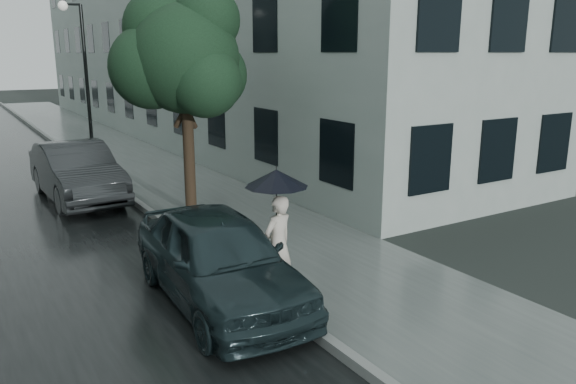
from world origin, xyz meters
TOP-DOWN VIEW (x-y plane):
  - ground at (0.00, 0.00)m, footprint 120.00×120.00m
  - sidewalk at (0.25, 12.00)m, footprint 3.50×60.00m
  - kerb_near at (-1.57, 12.00)m, footprint 0.15×60.00m
  - building_near at (5.47, 19.50)m, footprint 7.02×36.00m
  - pedestrian at (-1.20, 0.38)m, footprint 0.68×0.55m
  - umbrella at (-1.20, 0.41)m, footprint 1.09×1.09m
  - street_tree at (-0.60, 5.71)m, footprint 3.33×3.03m
  - lamp_post at (-1.32, 13.30)m, footprint 0.82×0.48m
  - car_near at (-2.20, 0.50)m, footprint 1.93×4.38m
  - car_far at (-2.71, 8.34)m, footprint 1.75×4.65m

SIDE VIEW (x-z plane):
  - ground at x=0.00m, z-range 0.00..0.00m
  - sidewalk at x=0.25m, z-range 0.00..0.01m
  - kerb_near at x=-1.57m, z-range 0.00..0.15m
  - car_near at x=-2.20m, z-range 0.01..1.47m
  - car_far at x=-2.71m, z-range 0.01..1.52m
  - pedestrian at x=-1.20m, z-range 0.01..1.62m
  - umbrella at x=-1.20m, z-range 1.33..2.49m
  - lamp_post at x=-1.32m, z-range 0.38..5.90m
  - street_tree at x=-0.60m, z-range 1.05..6.42m
  - building_near at x=5.47m, z-range 0.00..9.00m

